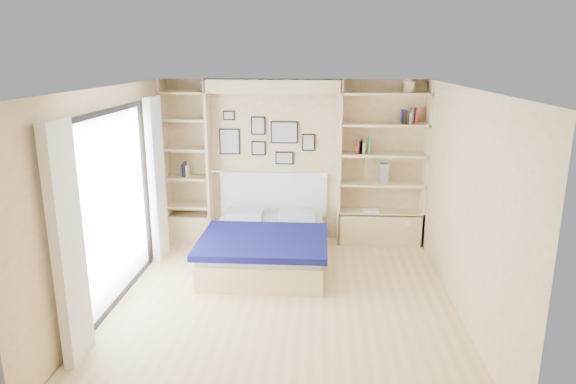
{
  "coord_description": "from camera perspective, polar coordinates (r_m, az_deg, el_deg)",
  "views": [
    {
      "loc": [
        0.42,
        -5.56,
        2.83
      ],
      "look_at": [
        -0.01,
        0.9,
        1.11
      ],
      "focal_mm": 32.0,
      "sensor_mm": 36.0,
      "label": 1
    }
  ],
  "objects": [
    {
      "name": "ground",
      "position": [
        6.25,
        -0.5,
        -12.02
      ],
      "size": [
        4.5,
        4.5,
        0.0
      ],
      "primitive_type": "plane",
      "color": "#DDBA83",
      "rests_on": "ground"
    },
    {
      "name": "room_shell",
      "position": [
        7.34,
        -2.64,
        1.05
      ],
      "size": [
        4.5,
        4.5,
        4.5
      ],
      "color": "#D8BB87",
      "rests_on": "ground"
    },
    {
      "name": "photo_gallery",
      "position": [
        7.93,
        -2.59,
        5.97
      ],
      "size": [
        1.48,
        0.02,
        0.82
      ],
      "color": "black",
      "rests_on": "ground"
    },
    {
      "name": "shelf_decor",
      "position": [
        7.74,
        8.88,
        6.25
      ],
      "size": [
        3.54,
        0.23,
        2.03
      ],
      "color": "#A51E1E",
      "rests_on": "ground"
    },
    {
      "name": "bed",
      "position": [
        7.2,
        -2.43,
        -5.94
      ],
      "size": [
        1.68,
        2.16,
        1.07
      ],
      "color": "#CAB483",
      "rests_on": "ground"
    },
    {
      "name": "reading_lamps",
      "position": [
        7.79,
        -1.62,
        2.05
      ],
      "size": [
        1.92,
        0.12,
        0.15
      ],
      "color": "silver",
      "rests_on": "ground"
    }
  ]
}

